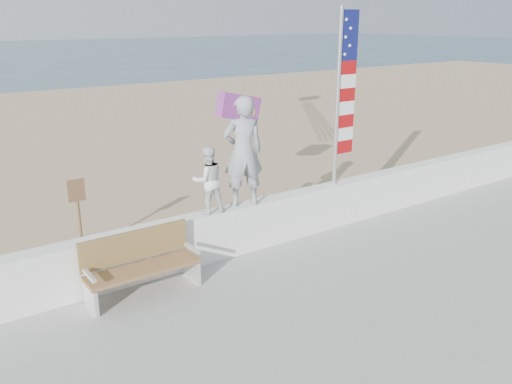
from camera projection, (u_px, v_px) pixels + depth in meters
ground at (310, 302)px, 8.69m from camera, size 220.00×220.00×0.00m
sand at (108, 174)px, 15.69m from camera, size 90.00×40.00×0.08m
seawall at (241, 228)px, 10.06m from camera, size 30.00×0.35×0.90m
adult at (243, 152)px, 9.64m from camera, size 0.84×0.67×2.00m
child at (208, 180)px, 9.37m from camera, size 0.64×0.53×1.19m
bench at (140, 263)px, 8.49m from camera, size 1.80×0.57×1.00m
flag at (343, 90)px, 10.66m from camera, size 0.50×0.08×3.50m
parafoil_kite at (239, 107)px, 12.59m from camera, size 1.13×0.30×0.78m
sign at (78, 210)px, 10.07m from camera, size 0.32×0.07×1.46m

